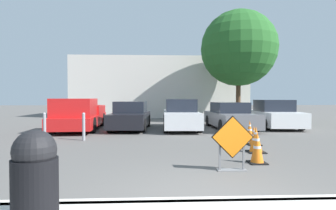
% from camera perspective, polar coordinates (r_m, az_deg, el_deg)
% --- Properties ---
extents(ground_plane, '(96.00, 96.00, 0.00)m').
position_cam_1_polar(ground_plane, '(13.88, 0.75, -5.21)').
color(ground_plane, '#565451').
extents(curb_lip, '(25.95, 0.20, 0.14)m').
position_cam_1_polar(curb_lip, '(4.14, 9.24, -20.45)').
color(curb_lip, beige).
rests_on(curb_lip, ground_plane).
extents(road_closed_sign, '(0.95, 0.20, 1.23)m').
position_cam_1_polar(road_closed_sign, '(6.02, 13.84, -7.86)').
color(road_closed_sign, black).
rests_on(road_closed_sign, ground_plane).
extents(traffic_cone_nearest, '(0.43, 0.43, 0.80)m').
position_cam_1_polar(traffic_cone_nearest, '(6.95, 18.84, -8.76)').
color(traffic_cone_nearest, black).
rests_on(traffic_cone_nearest, ground_plane).
extents(traffic_cone_second, '(0.51, 0.51, 0.78)m').
position_cam_1_polar(traffic_cone_second, '(8.30, 18.57, -7.17)').
color(traffic_cone_second, black).
rests_on(traffic_cone_second, ground_plane).
extents(traffic_cone_third, '(0.44, 0.44, 0.65)m').
position_cam_1_polar(traffic_cone_third, '(9.59, 18.20, -6.39)').
color(traffic_cone_third, black).
rests_on(traffic_cone_third, ground_plane).
extents(traffic_cone_fourth, '(0.40, 0.40, 0.75)m').
position_cam_1_polar(traffic_cone_fourth, '(10.85, 17.35, -5.22)').
color(traffic_cone_fourth, black).
rests_on(traffic_cone_fourth, ground_plane).
extents(pickup_truck, '(2.30, 5.51, 1.60)m').
position_cam_1_polar(pickup_truck, '(14.05, -18.82, -2.26)').
color(pickup_truck, red).
rests_on(pickup_truck, ground_plane).
extents(parked_car_nearest, '(1.98, 4.33, 1.45)m').
position_cam_1_polar(parked_car_nearest, '(13.86, -8.11, -2.46)').
color(parked_car_nearest, black).
rests_on(parked_car_nearest, ground_plane).
extents(parked_car_second, '(1.89, 4.61, 1.57)m').
position_cam_1_polar(parked_car_second, '(13.73, 2.78, -2.27)').
color(parked_car_second, silver).
rests_on(parked_car_second, ground_plane).
extents(parked_car_third, '(1.94, 4.66, 1.40)m').
position_cam_1_polar(parked_car_third, '(14.26, 13.29, -2.45)').
color(parked_car_third, slate).
rests_on(parked_car_third, ground_plane).
extents(parked_car_fourth, '(2.16, 4.41, 1.53)m').
position_cam_1_polar(parked_car_fourth, '(15.64, 22.04, -2.01)').
color(parked_car_fourth, white).
rests_on(parked_car_fourth, ground_plane).
extents(trash_bin, '(0.52, 0.52, 1.11)m').
position_cam_1_polar(trash_bin, '(3.53, -26.97, -13.70)').
color(trash_bin, black).
rests_on(trash_bin, sidewalk_strip).
extents(bollard_nearest, '(0.12, 0.12, 1.07)m').
position_cam_1_polar(bollard_nearest, '(10.54, -17.87, -4.32)').
color(bollard_nearest, gray).
rests_on(bollard_nearest, ground_plane).
extents(bollard_second, '(0.12, 0.12, 1.08)m').
position_cam_1_polar(bollard_second, '(11.02, -25.28, -4.13)').
color(bollard_second, gray).
rests_on(bollard_second, ground_plane).
extents(building_facade_backdrop, '(14.81, 5.00, 5.10)m').
position_cam_1_polar(building_facade_backdrop, '(23.75, -1.75, 3.73)').
color(building_facade_backdrop, beige).
rests_on(building_facade_backdrop, ground_plane).
extents(street_tree_behind_lot, '(5.24, 5.24, 7.71)m').
position_cam_1_polar(street_tree_behind_lot, '(19.24, 15.11, 11.80)').
color(street_tree_behind_lot, '#513823').
rests_on(street_tree_behind_lot, ground_plane).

